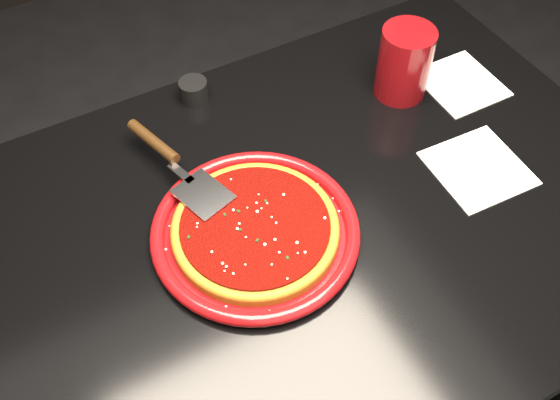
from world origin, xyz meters
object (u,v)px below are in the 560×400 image
object	(u,v)px
ramekin	(194,91)
table	(291,331)
plate	(255,231)
pizza_server	(177,164)
cup	(404,63)

from	to	relation	value
ramekin	table	bearing A→B (deg)	-86.68
plate	ramekin	size ratio (longest dim) A/B	6.17
pizza_server	ramekin	size ratio (longest dim) A/B	5.46
cup	pizza_server	bearing A→B (deg)	-179.51
pizza_server	cup	xyz separation A→B (m)	(0.45, 0.00, 0.03)
table	plate	xyz separation A→B (m)	(-0.06, 0.01, 0.39)
table	cup	world-z (taller)	cup
pizza_server	ramekin	xyz separation A→B (m)	(0.10, 0.17, -0.02)
table	plate	size ratio (longest dim) A/B	3.71
pizza_server	cup	world-z (taller)	cup
cup	ramekin	world-z (taller)	cup
table	cup	size ratio (longest dim) A/B	8.93
cup	ramekin	xyz separation A→B (m)	(-0.35, 0.17, -0.05)
plate	cup	distance (m)	0.43
ramekin	pizza_server	bearing A→B (deg)	-121.06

